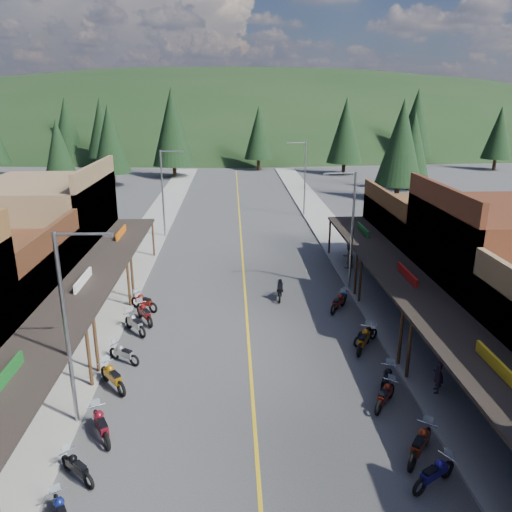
{
  "coord_description": "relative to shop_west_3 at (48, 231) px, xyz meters",
  "views": [
    {
      "loc": [
        -0.76,
        -23.37,
        12.56
      ],
      "look_at": [
        0.68,
        6.39,
        3.0
      ],
      "focal_mm": 35.0,
      "sensor_mm": 36.0,
      "label": 1
    }
  ],
  "objects": [
    {
      "name": "pine_8",
      "position": [
        -8.22,
        28.7,
        2.46
      ],
      "size": [
        4.48,
        4.48,
        10.0
      ],
      "color": "black",
      "rests_on": "ground"
    },
    {
      "name": "sidewalk_east",
      "position": [
        22.48,
        8.7,
        -3.44
      ],
      "size": [
        3.4,
        94.0,
        0.15
      ],
      "primitive_type": "cube",
      "color": "gray",
      "rests_on": "ground"
    },
    {
      "name": "bike_east_9",
      "position": [
        19.42,
        -6.78,
        -2.93
      ],
      "size": [
        1.76,
        2.1,
        1.19
      ],
      "primitive_type": null,
      "rotation": [
        0.0,
        0.0,
        -0.61
      ],
      "color": "maroon",
      "rests_on": "ground"
    },
    {
      "name": "sidewalk_west",
      "position": [
        5.08,
        8.7,
        -3.44
      ],
      "size": [
        3.4,
        94.0,
        0.15
      ],
      "primitive_type": "cube",
      "color": "gray",
      "rests_on": "ground"
    },
    {
      "name": "pedestrian_east_b",
      "position": [
        21.69,
        0.74,
        -2.42
      ],
      "size": [
        1.07,
        0.91,
        1.9
      ],
      "primitive_type": "imported",
      "rotation": [
        0.0,
        0.0,
        3.64
      ],
      "color": "brown",
      "rests_on": "sidewalk_east"
    },
    {
      "name": "centerline",
      "position": [
        13.78,
        8.7,
        -3.51
      ],
      "size": [
        0.15,
        90.0,
        0.01
      ],
      "primitive_type": "cube",
      "color": "gold",
      "rests_on": "ground"
    },
    {
      "name": "pine_3",
      "position": [
        17.78,
        54.7,
        2.96
      ],
      "size": [
        5.04,
        5.04,
        11.0
      ],
      "color": "black",
      "rests_on": "ground"
    },
    {
      "name": "pine_2",
      "position": [
        3.78,
        46.7,
        4.47
      ],
      "size": [
        6.72,
        6.72,
        14.0
      ],
      "color": "black",
      "rests_on": "ground"
    },
    {
      "name": "bike_east_4",
      "position": [
        19.68,
        -19.91,
        -2.87
      ],
      "size": [
        2.0,
        2.28,
        1.31
      ],
      "primitive_type": null,
      "rotation": [
        0.0,
        0.0,
        -0.66
      ],
      "color": "maroon",
      "rests_on": "ground"
    },
    {
      "name": "pine_4",
      "position": [
        31.78,
        48.7,
        3.72
      ],
      "size": [
        5.88,
        5.88,
        12.5
      ],
      "color": "black",
      "rests_on": "ground"
    },
    {
      "name": "bike_east_7",
      "position": [
        19.71,
        -11.81,
        -2.87
      ],
      "size": [
        1.78,
        2.36,
        1.3
      ],
      "primitive_type": null,
      "rotation": [
        0.0,
        0.0,
        -0.51
      ],
      "color": "#9D5B0B",
      "rests_on": "ground"
    },
    {
      "name": "bike_west_3",
      "position": [
        7.7,
        -22.37,
        -2.99
      ],
      "size": [
        1.47,
        1.93,
        1.07
      ],
      "primitive_type": null,
      "rotation": [
        0.0,
        0.0,
        0.52
      ],
      "color": "navy",
      "rests_on": "ground"
    },
    {
      "name": "pine_9",
      "position": [
        37.78,
        33.7,
        2.86
      ],
      "size": [
        4.93,
        4.93,
        10.8
      ],
      "color": "black",
      "rests_on": "ground"
    },
    {
      "name": "streetlight_0",
      "position": [
        6.83,
        -17.3,
        0.94
      ],
      "size": [
        2.16,
        0.18,
        8.0
      ],
      "color": "gray",
      "rests_on": "ground"
    },
    {
      "name": "streetlight_3",
      "position": [
        20.74,
        18.7,
        0.94
      ],
      "size": [
        2.16,
        0.18,
        8.0
      ],
      "color": "gray",
      "rests_on": "ground"
    },
    {
      "name": "bike_east_8",
      "position": [
        20.01,
        -11.05,
        -2.99
      ],
      "size": [
        1.86,
        1.63,
        1.06
      ],
      "primitive_type": null,
      "rotation": [
        0.0,
        0.0,
        -0.92
      ],
      "color": "black",
      "rests_on": "ground"
    },
    {
      "name": "streetlight_1",
      "position": [
        6.83,
        10.7,
        0.94
      ],
      "size": [
        2.16,
        0.18,
        8.0
      ],
      "color": "gray",
      "rests_on": "ground"
    },
    {
      "name": "bike_east_10",
      "position": [
        19.76,
        -5.99,
        -2.99
      ],
      "size": [
        1.53,
        1.9,
        1.06
      ],
      "primitive_type": null,
      "rotation": [
        0.0,
        0.0,
        -0.57
      ],
      "color": "navy",
      "rests_on": "ground"
    },
    {
      "name": "ground",
      "position": [
        13.78,
        -11.3,
        -3.52
      ],
      "size": [
        220.0,
        220.0,
        0.0
      ],
      "primitive_type": "plane",
      "color": "#38383A",
      "rests_on": "ground"
    },
    {
      "name": "pine_11",
      "position": [
        33.78,
        26.7,
        3.67
      ],
      "size": [
        5.82,
        5.82,
        12.4
      ],
      "color": "black",
      "rests_on": "ground"
    },
    {
      "name": "pine_1",
      "position": [
        -10.22,
        58.7,
        3.72
      ],
      "size": [
        5.88,
        5.88,
        12.5
      ],
      "color": "black",
      "rests_on": "ground"
    },
    {
      "name": "bike_west_10",
      "position": [
        7.52,
        -6.16,
        -2.92
      ],
      "size": [
        2.11,
        1.8,
        1.2
      ],
      "primitive_type": null,
      "rotation": [
        0.0,
        0.0,
        0.95
      ],
      "color": "maroon",
      "rests_on": "ground"
    },
    {
      "name": "pine_7",
      "position": [
        -18.22,
        64.7,
        3.72
      ],
      "size": [
        5.88,
        5.88,
        12.5
      ],
      "color": "black",
      "rests_on": "ground"
    },
    {
      "name": "pine_6",
      "position": [
        59.78,
        52.7,
        2.96
      ],
      "size": [
        5.04,
        5.04,
        11.0
      ],
      "color": "black",
      "rests_on": "ground"
    },
    {
      "name": "bike_west_6",
      "position": [
        7.56,
        -14.81,
        -2.87
      ],
      "size": [
        1.98,
        2.26,
        1.3
      ],
      "primitive_type": null,
      "rotation": [
        0.0,
        0.0,
        0.66
      ],
      "color": "#99610A",
      "rests_on": "ground"
    },
    {
      "name": "ridge_hill",
      "position": [
        13.78,
        123.7,
        -3.52
      ],
      "size": [
        310.0,
        140.0,
        60.0
      ],
      "primitive_type": "ellipsoid",
      "color": "black",
      "rests_on": "ground"
    },
    {
      "name": "bike_west_4",
      "position": [
        7.59,
        -20.42,
        -2.98
      ],
      "size": [
        1.8,
        1.73,
        1.07
      ],
      "primitive_type": null,
      "rotation": [
        0.0,
        0.0,
        0.83
      ],
      "color": "black",
      "rests_on": "ground"
    },
    {
      "name": "streetlight_2",
      "position": [
        20.74,
        -3.3,
        0.94
      ],
      "size": [
        2.16,
        0.18,
        8.0
      ],
      "color": "gray",
      "rests_on": "ground"
    },
    {
      "name": "bike_west_7",
      "position": [
        7.58,
        -12.51,
        -2.98
      ],
      "size": [
        1.93,
        1.57,
        1.08
      ],
      "primitive_type": null,
      "rotation": [
        0.0,
        0.0,
        0.99
      ],
      "color": "gray",
      "rests_on": "ground"
    },
    {
      "name": "shop_east_3",
      "position": [
        27.54,
        0.0,
        -0.99
      ],
      "size": [
        10.9,
        10.2,
        6.2
      ],
      "color": "#4C2D16",
      "rests_on": "ground"
    },
    {
      "name": "bike_west_9",
      "position": [
        7.85,
        -7.95,
        -2.89
      ],
      "size": [
        1.75,
        2.29,
        1.27
      ],
      "primitive_type": null,
      "rotation": [
        0.0,
        0.0,
        0.52
      ],
      "color": "#650E0D",
      "rests_on": "ground"
    },
    {
      "name": "bike_east_3",
      "position": [
        19.64,
        -21.32,
        -2.94
      ],
      "size": [
        2.09,
        1.64,
        1.16
      ],
      "primitive_type": null,
      "rotation": [
        0.0,
        0.0,
        -1.02
      ],
      "color": "navy",
      "rests_on": "ground"
    },
    {
      "name": "bike_west_8",
      "position": [
        7.54,
        -9.27,
        -2.9
      ],
      "size": [
        1.91,
        2.15,
        1.24
      ],
      "primitive_type": null,
      "rotation": [
        0.0,
        0.0,
        0.67
      ],
      "color": "gray",
      "rests_on": "ground"
    },
    {
      "name": "pine_5",
      "position": [
        47.78,
        60.7,
        4.47
      ],
      "size": [
        6.72,
        6.72,
        14.0
      ],
      "color": "black",
      "rests_on": "ground"
    },
    {
      "name": "bike_east_6",
      "position": [
        19.7,
        -15.75,
        -2.88
      ],
      "size": [
        1.65,
        2.34,
        1.28
      ],
      "primitive_type": null,
      "rotation": [
        0.0,
        0.0,
        -0.45
      ],
      "color": "black",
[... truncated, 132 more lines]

